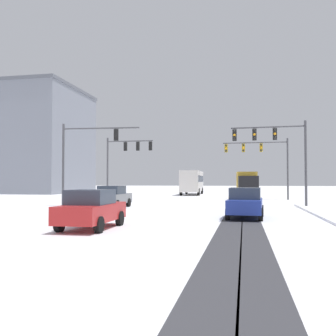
% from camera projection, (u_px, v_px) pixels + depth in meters
% --- Properties ---
extents(wheel_track_left_lane, '(1.02, 29.84, 0.01)m').
position_uv_depth(wheel_track_left_lane, '(232.00, 223.00, 18.06)').
color(wheel_track_left_lane, '#38383D').
rests_on(wheel_track_left_lane, ground).
extents(wheel_track_right_lane, '(0.92, 29.84, 0.01)m').
position_uv_depth(wheel_track_right_lane, '(252.00, 223.00, 17.88)').
color(wheel_track_right_lane, '#38383D').
rests_on(wheel_track_right_lane, ground).
extents(traffic_signal_near_left, '(6.20, 0.64, 6.50)m').
position_uv_depth(traffic_signal_near_left, '(84.00, 150.00, 30.00)').
color(traffic_signal_near_left, '#47474C').
rests_on(traffic_signal_near_left, ground).
extents(traffic_signal_far_left, '(4.97, 0.40, 6.50)m').
position_uv_depth(traffic_signal_far_left, '(125.00, 154.00, 39.64)').
color(traffic_signal_far_left, '#47474C').
rests_on(traffic_signal_far_left, ground).
extents(traffic_signal_near_right, '(5.61, 0.52, 6.50)m').
position_uv_depth(traffic_signal_near_right, '(275.00, 144.00, 29.07)').
color(traffic_signal_near_right, '#47474C').
rests_on(traffic_signal_near_right, ground).
extents(traffic_signal_far_right, '(6.87, 0.49, 6.50)m').
position_uv_depth(traffic_signal_far_right, '(261.00, 154.00, 40.91)').
color(traffic_signal_far_right, '#47474C').
rests_on(traffic_signal_far_right, ground).
extents(car_grey_lead, '(1.91, 4.14, 1.62)m').
position_uv_depth(car_grey_lead, '(112.00, 197.00, 28.20)').
color(car_grey_lead, slate).
rests_on(car_grey_lead, ground).
extents(car_blue_second, '(2.01, 4.19, 1.62)m').
position_uv_depth(car_blue_second, '(245.00, 203.00, 20.25)').
color(car_blue_second, '#233899').
rests_on(car_blue_second, ground).
extents(car_red_third, '(1.86, 4.11, 1.62)m').
position_uv_depth(car_red_third, '(91.00, 209.00, 15.83)').
color(car_red_third, red).
rests_on(car_red_third, ground).
extents(bus_oncoming, '(3.03, 11.10, 3.38)m').
position_uv_depth(bus_oncoming, '(192.00, 181.00, 55.25)').
color(bus_oncoming, silver).
rests_on(bus_oncoming, ground).
extents(box_truck_delivery, '(2.57, 7.49, 3.02)m').
position_uv_depth(box_truck_delivery, '(247.00, 184.00, 44.39)').
color(box_truck_delivery, black).
rests_on(box_truck_delivery, ground).
extents(office_building_far_left_block, '(19.74, 16.93, 17.44)m').
position_uv_depth(office_building_far_left_block, '(23.00, 141.00, 64.83)').
color(office_building_far_left_block, gray).
rests_on(office_building_far_left_block, ground).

